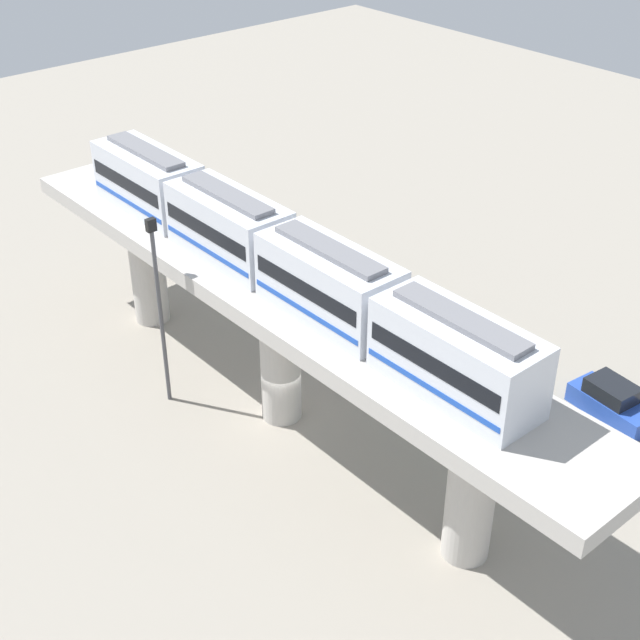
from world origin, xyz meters
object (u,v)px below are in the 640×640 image
(tree_near_viaduct, at_px, (516,370))
(signal_post, at_px, (160,305))
(tree_mid_lot, at_px, (329,262))
(parked_car_silver, at_px, (249,272))
(parked_car_red, at_px, (380,332))
(train, at_px, (276,253))
(parked_car_blue, at_px, (612,402))

(tree_near_viaduct, bearing_deg, signal_post, 133.43)
(tree_mid_lot, bearing_deg, tree_near_viaduct, -92.10)
(parked_car_silver, distance_m, tree_mid_lot, 5.72)
(signal_post, bearing_deg, parked_car_silver, 33.78)
(parked_car_red, height_order, tree_near_viaduct, tree_near_viaduct)
(train, bearing_deg, tree_near_viaduct, -43.22)
(parked_car_red, relative_size, signal_post, 0.45)
(train, xyz_separation_m, signal_post, (-3.40, 4.52, -3.30))
(parked_car_red, bearing_deg, parked_car_blue, -80.35)
(parked_car_red, bearing_deg, train, 179.68)
(train, xyz_separation_m, parked_car_blue, (12.00, -10.37, -7.97))
(train, distance_m, tree_mid_lot, 12.05)
(tree_mid_lot, relative_size, signal_post, 0.42)
(parked_car_silver, relative_size, parked_car_blue, 1.00)
(tree_mid_lot, bearing_deg, parked_car_blue, -77.97)
(parked_car_red, distance_m, tree_near_viaduct, 9.06)
(train, xyz_separation_m, parked_car_red, (7.88, 1.31, -7.97))
(parked_car_silver, relative_size, tree_mid_lot, 1.05)
(train, bearing_deg, signal_post, 126.93)
(tree_mid_lot, bearing_deg, parked_car_red, -96.90)
(parked_car_blue, distance_m, signal_post, 21.92)
(parked_car_blue, xyz_separation_m, tree_mid_lot, (-3.53, 16.56, 2.04))
(tree_near_viaduct, xyz_separation_m, signal_post, (-11.37, 12.01, 2.51))
(train, distance_m, parked_car_red, 11.29)
(train, height_order, parked_car_red, train)
(parked_car_blue, xyz_separation_m, signal_post, (-15.40, 14.89, 4.67))
(train, height_order, tree_near_viaduct, train)
(parked_car_silver, distance_m, signal_post, 12.82)
(parked_car_silver, relative_size, signal_post, 0.44)
(train, bearing_deg, parked_car_red, 9.45)
(tree_mid_lot, bearing_deg, parked_car_silver, 111.43)
(parked_car_silver, distance_m, parked_car_blue, 22.21)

